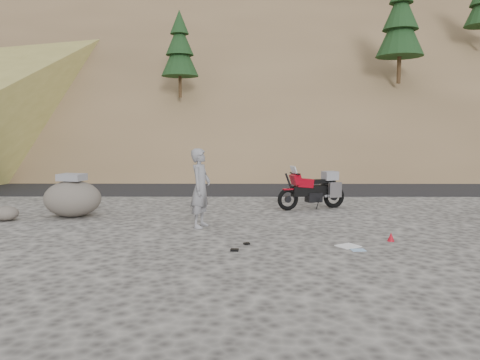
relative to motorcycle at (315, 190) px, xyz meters
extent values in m
plane|color=#3D3A38|center=(-1.56, -2.82, -0.58)|extent=(140.00, 140.00, 0.00)
cube|color=black|center=(-1.56, 6.18, -0.58)|extent=(120.00, 7.00, 0.05)
cube|color=brown|center=(0.44, 27.18, 7.42)|extent=(110.00, 51.90, 46.72)
cube|color=brown|center=(0.44, 27.18, 7.72)|extent=(110.00, 43.28, 36.46)
cube|color=brown|center=(0.44, 47.18, 13.42)|extent=(120.00, 40.00, 30.00)
cylinder|color=#382214|center=(-5.56, 11.18, 4.31)|extent=(0.17, 0.17, 1.40)
cone|color=black|center=(-5.56, 11.18, 5.86)|extent=(2.00, 2.00, 2.25)
cone|color=black|center=(-5.56, 11.18, 6.71)|extent=(1.50, 1.50, 1.76)
cone|color=black|center=(-5.56, 11.18, 7.56)|extent=(1.00, 1.00, 1.26)
cylinder|color=#382214|center=(6.44, 12.18, 5.36)|extent=(0.22, 0.22, 1.82)
cone|color=black|center=(6.44, 12.18, 7.37)|extent=(2.60, 2.60, 2.92)
cone|color=black|center=(6.44, 12.18, 8.48)|extent=(1.95, 1.95, 2.28)
torus|color=black|center=(-0.85, -0.32, -0.24)|extent=(0.68, 0.35, 0.68)
cylinder|color=black|center=(-0.85, -0.32, -0.24)|extent=(0.21, 0.13, 0.20)
torus|color=black|center=(0.64, 0.24, -0.24)|extent=(0.72, 0.39, 0.72)
cylinder|color=black|center=(0.64, 0.24, -0.24)|extent=(0.24, 0.16, 0.23)
cylinder|color=black|center=(-0.77, -0.29, 0.14)|extent=(0.38, 0.19, 0.83)
cylinder|color=black|center=(-0.64, -0.24, 0.53)|extent=(0.27, 0.61, 0.05)
cube|color=black|center=(-0.13, -0.05, -0.02)|extent=(1.24, 0.66, 0.31)
cube|color=black|center=(-0.04, -0.01, -0.22)|extent=(0.54, 0.45, 0.29)
cube|color=maroon|center=(-0.35, -0.13, 0.24)|extent=(0.61, 0.48, 0.32)
cube|color=maroon|center=(-0.61, -0.23, 0.36)|extent=(0.41, 0.43, 0.36)
cube|color=silver|center=(-0.68, -0.25, 0.63)|extent=(0.22, 0.33, 0.26)
cube|color=black|center=(0.11, 0.04, 0.26)|extent=(0.61, 0.41, 0.12)
cube|color=black|center=(0.47, 0.18, 0.22)|extent=(0.40, 0.30, 0.10)
cube|color=#A4A5A9|center=(0.60, -0.06, 0.01)|extent=(0.43, 0.26, 0.46)
cube|color=#A4A5A9|center=(0.42, 0.44, 0.01)|extent=(0.43, 0.26, 0.46)
cube|color=gray|center=(0.49, 0.19, 0.42)|extent=(0.53, 0.48, 0.27)
cube|color=maroon|center=(-0.85, -0.32, 0.06)|extent=(0.33, 0.22, 0.04)
cylinder|color=black|center=(0.08, -0.17, -0.40)|extent=(0.10, 0.21, 0.37)
cylinder|color=#A4A5A9|center=(0.49, 0.03, -0.17)|extent=(0.47, 0.25, 0.13)
imported|color=gray|center=(-3.24, -2.80, -0.58)|extent=(0.65, 0.81, 1.95)
ellipsoid|color=#514B46|center=(-6.93, -1.40, -0.07)|extent=(1.97, 1.85, 1.01)
cube|color=gray|center=(-6.93, -1.40, 0.52)|extent=(0.74, 0.63, 0.18)
ellipsoid|color=#514B46|center=(-8.50, -1.98, -0.39)|extent=(0.81, 0.78, 0.39)
cube|color=white|center=(-0.04, -4.75, -0.57)|extent=(0.56, 0.54, 0.01)
cone|color=#B00B1A|center=(0.99, -4.29, -0.48)|extent=(0.19, 0.19, 0.19)
cube|color=black|center=(-2.37, -5.14, -0.56)|extent=(0.17, 0.13, 0.04)
cube|color=black|center=(-2.13, -4.60, -0.56)|extent=(0.14, 0.13, 0.04)
cube|color=#8EB4DC|center=(0.09, -5.07, -0.58)|extent=(0.30, 0.23, 0.01)
camera|label=1|loc=(-2.21, -14.20, 1.76)|focal=35.00mm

